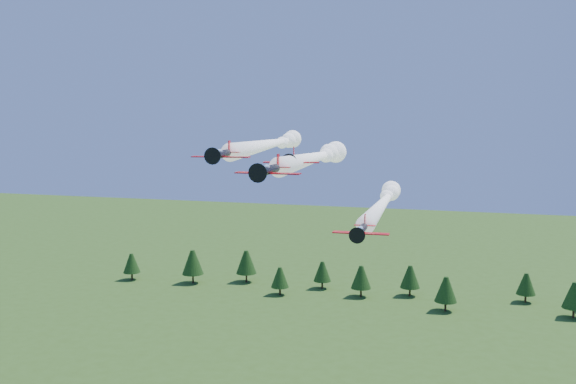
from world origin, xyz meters
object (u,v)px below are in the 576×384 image
(plane_left, at_px, (272,144))
(plane_slot, at_px, (291,160))
(plane_lead, at_px, (316,157))
(plane_right, at_px, (384,202))

(plane_left, relative_size, plane_slot, 6.92)
(plane_slot, bearing_deg, plane_left, 102.12)
(plane_lead, relative_size, plane_slot, 5.18)
(plane_left, relative_size, plane_right, 1.17)
(plane_lead, height_order, plane_right, plane_lead)
(plane_lead, height_order, plane_slot, plane_slot)
(plane_left, distance_m, plane_slot, 28.18)
(plane_lead, xyz_separation_m, plane_slot, (-0.71, -11.51, 0.35))
(plane_lead, distance_m, plane_right, 17.80)
(plane_right, bearing_deg, plane_left, 174.51)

